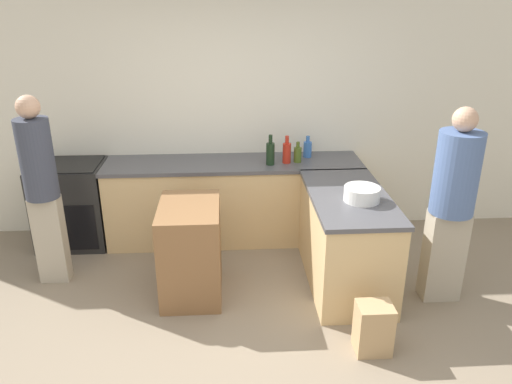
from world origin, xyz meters
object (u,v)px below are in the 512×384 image
object	(u,v)px
mixing_bowl	(362,194)
water_bottle_blue	(308,149)
island_table	(191,250)
person_at_peninsula	(452,201)
paper_bag	(373,328)
person_by_range	(41,184)
olive_oil_bottle	(298,154)
hot_sauce_bottle	(287,152)
wine_bottle_dark	(270,153)
range_oven	(73,204)

from	to	relation	value
mixing_bowl	water_bottle_blue	bearing A→B (deg)	102.55
island_table	person_at_peninsula	world-z (taller)	person_at_peninsula
paper_bag	person_by_range	bearing A→B (deg)	156.41
olive_oil_bottle	paper_bag	bearing A→B (deg)	-80.09
island_table	person_at_peninsula	bearing A→B (deg)	-5.54
island_table	olive_oil_bottle	bearing A→B (deg)	43.14
island_table	olive_oil_bottle	xyz separation A→B (m)	(1.08, 1.01, 0.55)
hot_sauce_bottle	person_at_peninsula	bearing A→B (deg)	-44.02
island_table	water_bottle_blue	world-z (taller)	water_bottle_blue
person_at_peninsula	paper_bag	distance (m)	1.28
mixing_bowl	person_by_range	xyz separation A→B (m)	(-2.79, 0.35, 0.02)
island_table	paper_bag	world-z (taller)	island_table
mixing_bowl	hot_sauce_bottle	world-z (taller)	hot_sauce_bottle
mixing_bowl	wine_bottle_dark	size ratio (longest dim) A/B	0.98
wine_bottle_dark	hot_sauce_bottle	world-z (taller)	wine_bottle_dark
water_bottle_blue	person_at_peninsula	size ratio (longest dim) A/B	0.13
range_oven	island_table	world-z (taller)	range_oven
person_at_peninsula	paper_bag	bearing A→B (deg)	-139.35
range_oven	hot_sauce_bottle	bearing A→B (deg)	-1.65
island_table	paper_bag	distance (m)	1.69
wine_bottle_dark	island_table	bearing A→B (deg)	-129.74
water_bottle_blue	range_oven	bearing A→B (deg)	-177.32
mixing_bowl	paper_bag	distance (m)	1.13
island_table	wine_bottle_dark	size ratio (longest dim) A/B	2.70
island_table	person_by_range	size ratio (longest dim) A/B	0.48
island_table	person_by_range	world-z (taller)	person_by_range
mixing_bowl	water_bottle_blue	distance (m)	1.26
wine_bottle_dark	olive_oil_bottle	distance (m)	0.30
mixing_bowl	wine_bottle_dark	xyz separation A→B (m)	(-0.70, 1.00, 0.06)
mixing_bowl	person_at_peninsula	size ratio (longest dim) A/B	0.18
person_by_range	island_table	bearing A→B (deg)	-12.52
hot_sauce_bottle	paper_bag	size ratio (longest dim) A/B	0.72
mixing_bowl	water_bottle_blue	world-z (taller)	water_bottle_blue
wine_bottle_dark	person_by_range	distance (m)	2.19
wine_bottle_dark	person_at_peninsula	world-z (taller)	person_at_peninsula
person_at_peninsula	wine_bottle_dark	bearing A→B (deg)	140.81
range_oven	paper_bag	distance (m)	3.37
range_oven	island_table	size ratio (longest dim) A/B	1.06
mixing_bowl	wine_bottle_dark	bearing A→B (deg)	124.80
range_oven	person_by_range	distance (m)	0.93
wine_bottle_dark	person_by_range	size ratio (longest dim) A/B	0.18
range_oven	paper_bag	xyz separation A→B (m)	(2.73, -1.95, -0.25)
island_table	mixing_bowl	size ratio (longest dim) A/B	2.76
hot_sauce_bottle	olive_oil_bottle	xyz separation A→B (m)	(0.12, 0.02, -0.03)
mixing_bowl	person_by_range	world-z (taller)	person_by_range
mixing_bowl	hot_sauce_bottle	bearing A→B (deg)	116.46
person_at_peninsula	paper_bag	size ratio (longest dim) A/B	4.28
range_oven	olive_oil_bottle	world-z (taller)	olive_oil_bottle
range_oven	water_bottle_blue	size ratio (longest dim) A/B	3.89
island_table	range_oven	bearing A→B (deg)	141.29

